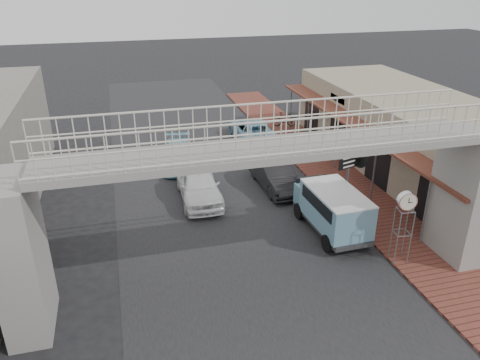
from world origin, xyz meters
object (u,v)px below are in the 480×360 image
white_hatchback (199,184)px  dark_sedan (275,174)px  angkot_curb (252,130)px  motorcycle_far (284,119)px  street_clock (406,204)px  angkot_van (333,206)px  motorcycle_near (330,150)px  arrow_sign (362,156)px  angkot_far (178,155)px

white_hatchback → dark_sedan: 3.99m
angkot_curb → motorcycle_far: bearing=-143.8°
street_clock → angkot_van: bearing=128.3°
motorcycle_near → street_clock: size_ratio=0.63×
white_hatchback → dark_sedan: white_hatchback is taller
dark_sedan → street_clock: 8.09m
street_clock → arrow_sign: 4.50m
arrow_sign → angkot_van: bearing=-157.8°
white_hatchback → street_clock: (6.33, -7.20, 1.69)m
motorcycle_near → arrow_sign: (-1.35, -5.93, 2.02)m
motorcycle_far → arrow_sign: size_ratio=0.54×
angkot_van → motorcycle_far: angkot_van is taller
white_hatchback → angkot_van: angkot_van is taller
white_hatchback → arrow_sign: 7.70m
dark_sedan → arrow_sign: 4.69m
angkot_far → angkot_van: size_ratio=1.06×
white_hatchback → street_clock: size_ratio=1.61×
angkot_curb → street_clock: size_ratio=1.76×
angkot_van → arrow_sign: 3.07m
angkot_van → angkot_far: bearing=117.8°
white_hatchback → street_clock: 9.74m
arrow_sign → white_hatchback: bearing=141.1°
motorcycle_near → motorcycle_far: 6.31m
motorcycle_far → arrow_sign: arrow_sign is taller
angkot_far → motorcycle_near: (8.64, -1.37, -0.06)m
angkot_far → arrow_sign: (7.29, -7.30, 1.96)m
angkot_curb → arrow_sign: bearing=103.2°
angkot_far → angkot_van: bearing=-53.0°
motorcycle_near → angkot_far: bearing=98.4°
angkot_far → motorcycle_far: 9.50m
white_hatchback → motorcycle_near: (8.32, 3.18, -0.21)m
arrow_sign → angkot_far: bearing=117.6°
angkot_curb → motorcycle_near: angkot_curb is taller
angkot_curb → street_clock: 14.84m
angkot_far → street_clock: size_ratio=1.52×
angkot_curb → motorcycle_far: 3.55m
dark_sedan → motorcycle_far: size_ratio=2.59×
motorcycle_near → motorcycle_far: motorcycle_far is taller
street_clock → arrow_sign: bearing=91.2°
dark_sedan → angkot_far: (-4.30, 4.22, -0.08)m
white_hatchback → motorcycle_far: size_ratio=2.76×
dark_sedan → angkot_far: size_ratio=0.99×
arrow_sign → motorcycle_far: bearing=68.7°
angkot_van → angkot_curb: bearing=87.9°
motorcycle_near → angkot_van: bearing=173.1°
angkot_far → street_clock: bearing=-53.1°
motorcycle_far → street_clock: bearing=-165.6°
dark_sedan → angkot_far: bearing=133.4°
angkot_van → motorcycle_near: bearing=63.8°
angkot_van → street_clock: size_ratio=1.44×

